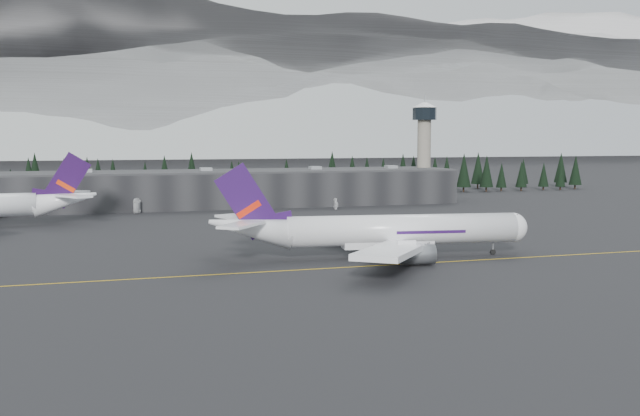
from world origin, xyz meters
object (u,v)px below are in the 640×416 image
object	(u,v)px
control_tower	(424,140)
gse_vehicle_a	(137,211)
jet_main	(375,231)
terminal	(234,188)
gse_vehicle_b	(336,208)

from	to	relation	value
control_tower	gse_vehicle_a	world-z (taller)	control_tower
jet_main	terminal	bearing A→B (deg)	101.31
gse_vehicle_a	gse_vehicle_b	size ratio (longest dim) A/B	1.26
terminal	control_tower	bearing A→B (deg)	2.29
terminal	gse_vehicle_a	xyz separation A→B (m)	(-34.61, -17.07, -5.61)
jet_main	control_tower	bearing A→B (deg)	68.68
terminal	jet_main	bearing A→B (deg)	-86.48
terminal	jet_main	xyz separation A→B (m)	(7.30, -118.57, -0.86)
gse_vehicle_a	gse_vehicle_b	world-z (taller)	gse_vehicle_a
gse_vehicle_a	terminal	bearing A→B (deg)	-1.43
jet_main	gse_vehicle_a	world-z (taller)	jet_main
jet_main	gse_vehicle_a	xyz separation A→B (m)	(-41.91, 101.49, -4.75)
control_tower	jet_main	distance (m)	140.30
control_tower	jet_main	bearing A→B (deg)	-119.11
control_tower	gse_vehicle_a	bearing A→B (deg)	-169.62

